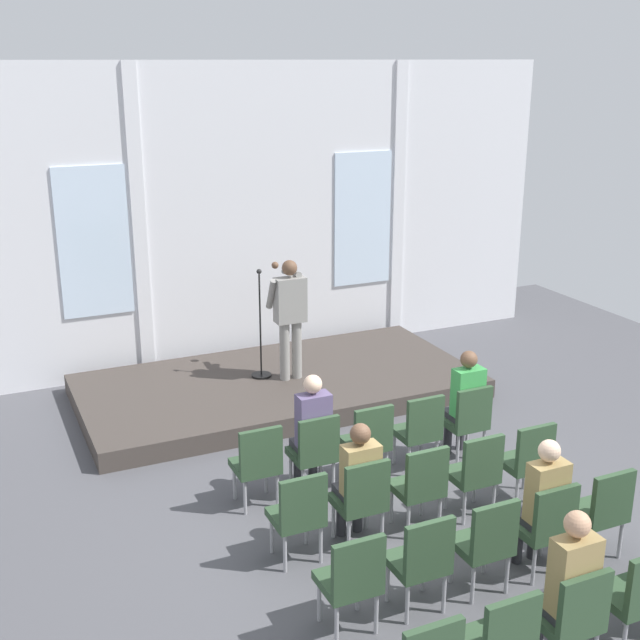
{
  "coord_description": "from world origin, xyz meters",
  "views": [
    {
      "loc": [
        -3.88,
        -6.17,
        4.53
      ],
      "look_at": [
        0.05,
        2.5,
        1.49
      ],
      "focal_mm": 46.09,
      "sensor_mm": 36.0,
      "label": 1
    }
  ],
  "objects": [
    {
      "name": "chair_r1_c0",
      "position": [
        -1.3,
        -0.01,
        0.53
      ],
      "size": [
        0.46,
        0.44,
        0.94
      ],
      "color": "#99999E",
      "rests_on": "ground"
    },
    {
      "name": "speaker",
      "position": [
        0.16,
        3.75,
        1.24
      ],
      "size": [
        0.51,
        0.69,
        1.69
      ],
      "color": "gray",
      "rests_on": "stage_platform"
    },
    {
      "name": "chair_r0_c0",
      "position": [
        -1.3,
        1.1,
        0.53
      ],
      "size": [
        0.46,
        0.44,
        0.94
      ],
      "color": "#99999E",
      "rests_on": "ground"
    },
    {
      "name": "chair_r3_c2",
      "position": [
        0.0,
        -2.21,
        0.53
      ],
      "size": [
        0.46,
        0.44,
        0.94
      ],
      "color": "#99999E",
      "rests_on": "ground"
    },
    {
      "name": "chair_r2_c1",
      "position": [
        -0.65,
        -1.11,
        0.53
      ],
      "size": [
        0.46,
        0.44,
        0.94
      ],
      "color": "#99999E",
      "rests_on": "ground"
    },
    {
      "name": "chair_r1_c4",
      "position": [
        1.3,
        -0.01,
        0.53
      ],
      "size": [
        0.46,
        0.44,
        0.94
      ],
      "color": "#99999E",
      "rests_on": "ground"
    },
    {
      "name": "chair_r0_c2",
      "position": [
        0.0,
        1.1,
        0.53
      ],
      "size": [
        0.46,
        0.44,
        0.94
      ],
      "color": "#99999E",
      "rests_on": "ground"
    },
    {
      "name": "audience_r1_c1",
      "position": [
        -0.65,
        0.08,
        0.71
      ],
      "size": [
        0.36,
        0.39,
        1.28
      ],
      "color": "#2D2D33",
      "rests_on": "ground"
    },
    {
      "name": "ground_plane",
      "position": [
        0.0,
        0.0,
        0.0
      ],
      "size": [
        14.24,
        14.24,
        0.0
      ],
      "primitive_type": "plane",
      "color": "#4C4C51"
    },
    {
      "name": "audience_r0_c4",
      "position": [
        1.3,
        1.18,
        0.75
      ],
      "size": [
        0.36,
        0.39,
        1.35
      ],
      "color": "#2D2D33",
      "rests_on": "ground"
    },
    {
      "name": "mic_stand",
      "position": [
        -0.19,
        3.97,
        0.6
      ],
      "size": [
        0.28,
        0.28,
        1.55
      ],
      "color": "black",
      "rests_on": "stage_platform"
    },
    {
      "name": "audience_r0_c1",
      "position": [
        -0.65,
        1.17,
        0.76
      ],
      "size": [
        0.36,
        0.39,
        1.37
      ],
      "color": "#2D2D33",
      "rests_on": "ground"
    },
    {
      "name": "chair_r2_c4",
      "position": [
        1.3,
        -1.11,
        0.53
      ],
      "size": [
        0.46,
        0.44,
        0.94
      ],
      "color": "#99999E",
      "rests_on": "ground"
    },
    {
      "name": "audience_r2_c3",
      "position": [
        0.65,
        -1.03,
        0.74
      ],
      "size": [
        0.36,
        0.39,
        1.33
      ],
      "color": "#2D2D33",
      "rests_on": "ground"
    },
    {
      "name": "chair_r3_c3",
      "position": [
        0.65,
        -2.21,
        0.53
      ],
      "size": [
        0.46,
        0.44,
        0.94
      ],
      "color": "#99999E",
      "rests_on": "ground"
    },
    {
      "name": "chair_r1_c3",
      "position": [
        0.65,
        -0.01,
        0.53
      ],
      "size": [
        0.46,
        0.44,
        0.94
      ],
      "color": "#99999E",
      "rests_on": "ground"
    },
    {
      "name": "chair_r1_c1",
      "position": [
        -0.65,
        -0.01,
        0.53
      ],
      "size": [
        0.46,
        0.44,
        0.94
      ],
      "color": "#99999E",
      "rests_on": "ground"
    },
    {
      "name": "audience_r3_c2",
      "position": [
        0.0,
        -2.13,
        0.76
      ],
      "size": [
        0.36,
        0.39,
        1.38
      ],
      "color": "#2D2D33",
      "rests_on": "ground"
    },
    {
      "name": "chair_r0_c4",
      "position": [
        1.3,
        1.1,
        0.53
      ],
      "size": [
        0.46,
        0.44,
        0.94
      ],
      "color": "#99999E",
      "rests_on": "ground"
    },
    {
      "name": "chair_r3_c1",
      "position": [
        -0.65,
        -2.21,
        0.53
      ],
      "size": [
        0.46,
        0.44,
        0.94
      ],
      "color": "#99999E",
      "rests_on": "ground"
    },
    {
      "name": "stage_platform",
      "position": [
        0.0,
        3.83,
        0.13
      ],
      "size": [
        5.44,
        2.69,
        0.26
      ],
      "primitive_type": "cube",
      "color": "#3F3833",
      "rests_on": "ground"
    },
    {
      "name": "rear_partition",
      "position": [
        0.02,
        5.47,
        2.25
      ],
      "size": [
        10.58,
        0.14,
        4.51
      ],
      "color": "silver",
      "rests_on": "ground"
    },
    {
      "name": "chair_r2_c0",
      "position": [
        -1.3,
        -1.11,
        0.53
      ],
      "size": [
        0.46,
        0.44,
        0.94
      ],
      "color": "#99999E",
      "rests_on": "ground"
    },
    {
      "name": "chair_r0_c3",
      "position": [
        0.65,
        1.1,
        0.53
      ],
      "size": [
        0.46,
        0.44,
        0.94
      ],
      "color": "#99999E",
      "rests_on": "ground"
    },
    {
      "name": "chair_r2_c2",
      "position": [
        0.0,
        -1.11,
        0.53
      ],
      "size": [
        0.46,
        0.44,
        0.94
      ],
      "color": "#99999E",
      "rests_on": "ground"
    },
    {
      "name": "chair_r1_c2",
      "position": [
        0.0,
        -0.01,
        0.53
      ],
      "size": [
        0.46,
        0.44,
        0.94
      ],
      "color": "#99999E",
      "rests_on": "ground"
    },
    {
      "name": "chair_r2_c3",
      "position": [
        0.65,
        -1.11,
        0.53
      ],
      "size": [
        0.46,
        0.44,
        0.94
      ],
      "color": "#99999E",
      "rests_on": "ground"
    },
    {
      "name": "chair_r0_c1",
      "position": [
        -0.65,
        1.1,
        0.53
      ],
      "size": [
        0.46,
        0.44,
        0.94
      ],
      "color": "#99999E",
      "rests_on": "ground"
    }
  ]
}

